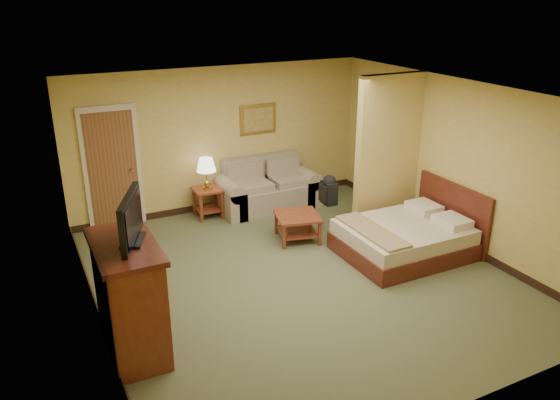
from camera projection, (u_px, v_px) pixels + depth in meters
floor at (299, 276)px, 7.80m from camera, size 6.00×6.00×0.00m
ceiling at (302, 94)px, 6.86m from camera, size 6.00×6.00×0.00m
back_wall at (221, 139)px, 9.83m from camera, size 5.50×0.02×2.60m
left_wall at (87, 228)px, 6.19m from camera, size 0.02×6.00×2.60m
right_wall at (456, 164)px, 8.48m from camera, size 0.02×6.00×2.60m
partition at (388, 153)px, 9.00m from camera, size 1.20×0.15×2.60m
door at (112, 169)px, 9.09m from camera, size 0.94×0.16×2.10m
baseboard at (224, 203)px, 10.27m from camera, size 5.50×0.02×0.12m
loveseat at (268, 192)px, 10.14m from camera, size 1.85×0.86×0.94m
side_table at (208, 198)px, 9.71m from camera, size 0.49×0.49×0.54m
table_lamp at (206, 166)px, 9.49m from camera, size 0.34×0.34×0.56m
coffee_table at (297, 222)px, 8.83m from camera, size 0.82×0.82×0.44m
wall_picture at (258, 119)px, 10.00m from camera, size 0.71×0.04×0.55m
dresser at (130, 298)px, 5.99m from camera, size 0.65×1.25×1.33m
tv at (131, 220)px, 5.70m from camera, size 0.40×0.82×0.53m
bed at (407, 237)px, 8.38m from camera, size 1.90×1.55×1.00m
backpack at (329, 189)px, 9.00m from camera, size 0.23×0.29×0.50m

